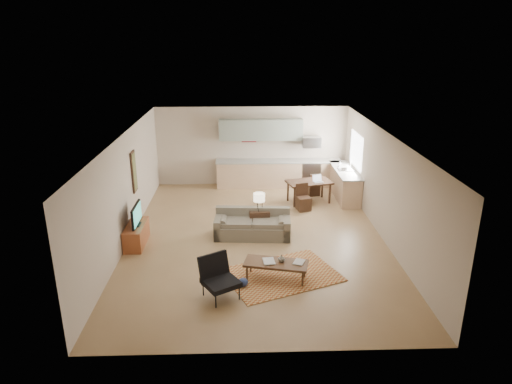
{
  "coord_description": "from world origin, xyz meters",
  "views": [
    {
      "loc": [
        -0.37,
        -10.77,
        5.03
      ],
      "look_at": [
        0.0,
        0.3,
        1.15
      ],
      "focal_mm": 32.0,
      "sensor_mm": 36.0,
      "label": 1
    }
  ],
  "objects_px": {
    "console_table": "(259,221)",
    "armchair": "(221,279)",
    "coffee_table": "(276,271)",
    "tv_credenza": "(136,235)",
    "sofa": "(252,224)",
    "dining_table": "(309,192)"
  },
  "relations": [
    {
      "from": "coffee_table",
      "to": "console_table",
      "type": "bearing_deg",
      "value": 109.3
    },
    {
      "from": "sofa",
      "to": "armchair",
      "type": "relative_size",
      "value": 2.4
    },
    {
      "from": "coffee_table",
      "to": "tv_credenza",
      "type": "xyz_separation_m",
      "value": [
        -3.36,
        1.83,
        0.06
      ]
    },
    {
      "from": "sofa",
      "to": "coffee_table",
      "type": "distance_m",
      "value": 2.25
    },
    {
      "from": "tv_credenza",
      "to": "coffee_table",
      "type": "bearing_deg",
      "value": -28.63
    },
    {
      "from": "tv_credenza",
      "to": "console_table",
      "type": "height_order",
      "value": "console_table"
    },
    {
      "from": "console_table",
      "to": "armchair",
      "type": "bearing_deg",
      "value": -109.86
    },
    {
      "from": "console_table",
      "to": "coffee_table",
      "type": "bearing_deg",
      "value": -88.05
    },
    {
      "from": "armchair",
      "to": "tv_credenza",
      "type": "height_order",
      "value": "armchair"
    },
    {
      "from": "sofa",
      "to": "armchair",
      "type": "xyz_separation_m",
      "value": [
        -0.71,
        -2.88,
        0.07
      ]
    },
    {
      "from": "armchair",
      "to": "console_table",
      "type": "height_order",
      "value": "armchair"
    },
    {
      "from": "sofa",
      "to": "tv_credenza",
      "type": "xyz_separation_m",
      "value": [
        -2.91,
        -0.37,
        -0.09
      ]
    },
    {
      "from": "coffee_table",
      "to": "armchair",
      "type": "bearing_deg",
      "value": -136.11
    },
    {
      "from": "tv_credenza",
      "to": "console_table",
      "type": "xyz_separation_m",
      "value": [
        3.1,
        0.63,
        0.04
      ]
    },
    {
      "from": "sofa",
      "to": "dining_table",
      "type": "distance_m",
      "value": 3.1
    },
    {
      "from": "sofa",
      "to": "coffee_table",
      "type": "bearing_deg",
      "value": -74.86
    },
    {
      "from": "tv_credenza",
      "to": "console_table",
      "type": "bearing_deg",
      "value": 11.58
    },
    {
      "from": "dining_table",
      "to": "armchair",
      "type": "bearing_deg",
      "value": -129.5
    },
    {
      "from": "sofa",
      "to": "armchair",
      "type": "distance_m",
      "value": 2.97
    },
    {
      "from": "coffee_table",
      "to": "armchair",
      "type": "relative_size",
      "value": 1.6
    },
    {
      "from": "coffee_table",
      "to": "sofa",
      "type": "bearing_deg",
      "value": 114.67
    },
    {
      "from": "console_table",
      "to": "dining_table",
      "type": "height_order",
      "value": "dining_table"
    }
  ]
}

